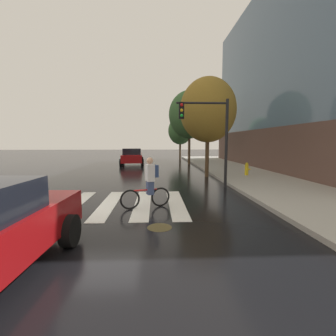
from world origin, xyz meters
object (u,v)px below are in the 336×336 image
at_px(fire_hydrant, 247,169).
at_px(street_tree_far, 180,131).
at_px(manhole_cover, 159,227).
at_px(traffic_light_near, 209,128).
at_px(sedan_mid, 132,156).
at_px(cyclist, 149,183).
at_px(street_tree_near, 208,110).
at_px(street_tree_mid, 190,115).

distance_m(fire_hydrant, street_tree_far, 15.98).
xyz_separation_m(manhole_cover, traffic_light_near, (2.44, 5.25, 2.86)).
distance_m(manhole_cover, traffic_light_near, 6.46).
distance_m(manhole_cover, sedan_mid, 17.02).
distance_m(sedan_mid, traffic_light_near, 12.72).
distance_m(cyclist, street_tree_near, 8.40).
bearing_deg(manhole_cover, cyclist, 99.53).
bearing_deg(street_tree_mid, traffic_light_near, -93.51).
bearing_deg(street_tree_near, cyclist, -116.49).
bearing_deg(street_tree_far, fire_hydrant, -80.57).
distance_m(sedan_mid, street_tree_mid, 6.85).
relative_size(traffic_light_near, street_tree_far, 0.79).
height_order(street_tree_mid, street_tree_far, street_tree_mid).
bearing_deg(cyclist, traffic_light_near, 50.69).
xyz_separation_m(manhole_cover, street_tree_mid, (3.18, 17.18, 4.81)).
relative_size(manhole_cover, sedan_mid, 0.14).
distance_m(sedan_mid, fire_hydrant, 11.61).
bearing_deg(sedan_mid, street_tree_far, 52.58).
height_order(sedan_mid, street_tree_mid, street_tree_mid).
relative_size(cyclist, street_tree_near, 0.28).
distance_m(traffic_light_near, street_tree_mid, 12.11).
bearing_deg(fire_hydrant, manhole_cover, -123.54).
bearing_deg(street_tree_far, street_tree_near, -89.34).
height_order(sedan_mid, street_tree_far, street_tree_far).
xyz_separation_m(manhole_cover, street_tree_near, (3.13, 8.79, 4.14)).
bearing_deg(manhole_cover, street_tree_near, 70.41).
bearing_deg(street_tree_mid, cyclist, -102.86).
bearing_deg(fire_hydrant, cyclist, -132.14).
relative_size(cyclist, fire_hydrant, 2.17).
xyz_separation_m(street_tree_near, street_tree_mid, (0.05, 8.38, 0.67)).
height_order(cyclist, fire_hydrant, cyclist).
xyz_separation_m(cyclist, fire_hydrant, (5.84, 6.46, -0.31)).
height_order(sedan_mid, street_tree_near, street_tree_near).
bearing_deg(fire_hydrant, street_tree_mid, 104.89).
bearing_deg(street_tree_far, cyclist, -98.48).
relative_size(traffic_light_near, street_tree_mid, 0.59).
height_order(cyclist, street_tree_far, street_tree_far).
relative_size(manhole_cover, street_tree_near, 0.10).
height_order(manhole_cover, street_tree_far, street_tree_far).
height_order(manhole_cover, street_tree_near, street_tree_near).
bearing_deg(cyclist, fire_hydrant, 47.86).
relative_size(cyclist, traffic_light_near, 0.40).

